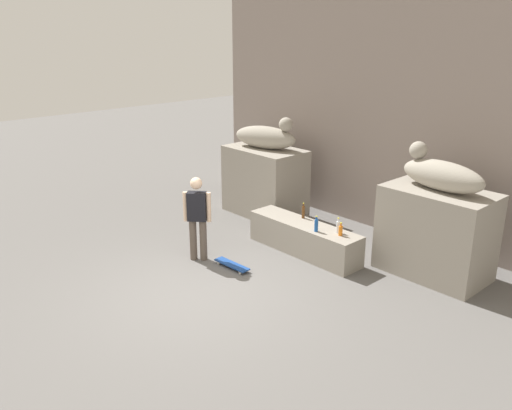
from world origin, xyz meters
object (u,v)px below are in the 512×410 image
object	(u,v)px
statue_reclining_right	(441,174)
bottle_orange	(341,230)
skateboard	(232,265)
bottle_blue	(316,225)
statue_reclining_left	(267,137)
bottle_clear	(338,227)
skater	(197,215)
bottle_brown	(303,212)

from	to	relation	value
statue_reclining_right	bottle_orange	world-z (taller)	statue_reclining_right
statue_reclining_right	bottle_orange	size ratio (longest dim) A/B	6.41
skateboard	bottle_blue	size ratio (longest dim) A/B	2.59
statue_reclining_left	bottle_clear	distance (m)	3.34
statue_reclining_left	bottle_clear	xyz separation A→B (m)	(2.98, -0.96, -1.15)
statue_reclining_right	bottle_blue	xyz separation A→B (m)	(-1.77, -1.21, -1.14)
statue_reclining_right	bottle_clear	bearing A→B (deg)	39.12
statue_reclining_left	skater	distance (m)	3.16
bottle_blue	bottle_brown	world-z (taller)	bottle_brown
statue_reclining_left	bottle_clear	bearing A→B (deg)	-32.09
skateboard	bottle_brown	xyz separation A→B (m)	(0.21, 1.74, 0.70)
skateboard	bottle_clear	size ratio (longest dim) A/B	2.71
skater	bottle_orange	bearing A→B (deg)	179.23
skateboard	bottle_clear	world-z (taller)	bottle_clear
bottle_blue	bottle_orange	world-z (taller)	bottle_blue
skater	bottle_clear	world-z (taller)	skater
statue_reclining_left	skateboard	size ratio (longest dim) A/B	2.09
bottle_brown	bottle_blue	bearing A→B (deg)	-28.55
skater	bottle_orange	size ratio (longest dim) A/B	6.50
skater	bottle_blue	distance (m)	2.28
bottle_blue	statue_reclining_right	bearing A→B (deg)	34.43
bottle_blue	bottle_orange	size ratio (longest dim) A/B	1.21
bottle_brown	bottle_orange	bearing A→B (deg)	-9.36
skateboard	bottle_blue	xyz separation A→B (m)	(0.88, 1.37, 0.70)
bottle_brown	bottle_orange	size ratio (longest dim) A/B	1.25
statue_reclining_right	bottle_brown	size ratio (longest dim) A/B	5.11
skater	skateboard	distance (m)	1.15
statue_reclining_left	bottle_blue	world-z (taller)	statue_reclining_left
statue_reclining_right	bottle_clear	distance (m)	2.08
bottle_blue	bottle_clear	bearing A→B (deg)	38.62
statue_reclining_right	bottle_blue	size ratio (longest dim) A/B	5.29
statue_reclining_right	bottle_brown	distance (m)	2.82
statue_reclining_right	bottle_orange	bearing A→B (deg)	43.56
skateboard	skater	bearing A→B (deg)	14.58
statue_reclining_left	bottle_orange	size ratio (longest dim) A/B	6.57
bottle_blue	skateboard	bearing A→B (deg)	-122.65
statue_reclining_left	statue_reclining_right	world-z (taller)	same
bottle_clear	statue_reclining_right	bearing A→B (deg)	33.44
skater	bottle_clear	xyz separation A→B (m)	(1.94, 1.85, -0.17)
skater	bottle_blue	size ratio (longest dim) A/B	5.36
bottle_brown	bottle_clear	bearing A→B (deg)	-6.31
statue_reclining_left	bottle_brown	size ratio (longest dim) A/B	5.24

